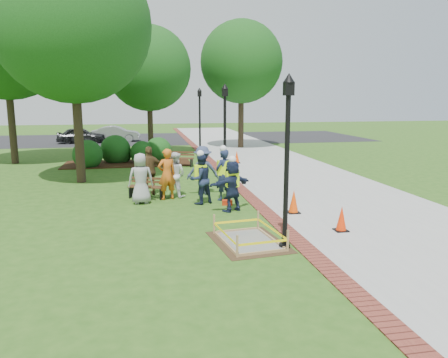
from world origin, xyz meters
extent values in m
plane|color=#285116|center=(0.00, 0.00, 0.00)|extent=(100.00, 100.00, 0.00)
cube|color=#9E9E99|center=(5.00, 10.00, 0.01)|extent=(6.00, 60.00, 0.02)
cube|color=maroon|center=(1.75, 10.00, 0.01)|extent=(0.50, 60.00, 0.03)
cube|color=#381E0F|center=(-3.00, 12.00, 0.02)|extent=(7.00, 3.00, 0.05)
cube|color=black|center=(0.00, 27.00, 0.00)|extent=(36.00, 12.00, 0.01)
cube|color=#47331E|center=(0.47, -2.43, 0.00)|extent=(1.97, 2.49, 0.01)
cube|color=gray|center=(0.47, -2.43, 0.02)|extent=(1.41, 1.93, 0.04)
cube|color=tan|center=(0.47, -2.43, 0.04)|extent=(1.55, 2.07, 0.08)
cube|color=tan|center=(0.47, -2.43, 0.28)|extent=(1.58, 2.10, 0.55)
cube|color=yellow|center=(0.47, -2.43, 0.30)|extent=(1.53, 2.05, 0.06)
cube|color=brown|center=(-2.05, 3.19, 0.43)|extent=(1.44, 0.92, 0.04)
cube|color=brown|center=(-1.96, 3.39, 0.64)|extent=(1.30, 0.58, 0.22)
cube|color=black|center=(-2.05, 3.19, 0.20)|extent=(1.35, 0.92, 0.41)
cube|color=#57331D|center=(-0.19, 10.49, 0.46)|extent=(1.56, 0.89, 0.04)
cube|color=#57331D|center=(-0.11, 10.71, 0.69)|extent=(1.43, 0.51, 0.24)
cube|color=black|center=(-0.19, 10.49, 0.22)|extent=(1.44, 0.90, 0.44)
cube|color=black|center=(3.24, -2.00, 0.02)|extent=(0.37, 0.37, 0.05)
cone|color=#F73207|center=(3.24, -2.00, 0.39)|extent=(0.29, 0.29, 0.68)
cube|color=black|center=(2.58, 0.09, 0.03)|extent=(0.39, 0.39, 0.05)
cone|color=#FA4807|center=(2.58, 0.09, 0.41)|extent=(0.31, 0.31, 0.73)
cube|color=black|center=(3.09, 11.03, 0.02)|extent=(0.37, 0.37, 0.05)
cone|color=#FF4208|center=(3.09, 11.03, 0.39)|extent=(0.29, 0.29, 0.67)
cube|color=red|center=(0.69, 1.58, 0.09)|extent=(0.38, 0.24, 0.18)
cylinder|color=black|center=(1.25, -3.00, 1.90)|extent=(0.12, 0.12, 3.80)
cube|color=black|center=(1.25, -3.00, 3.90)|extent=(0.22, 0.22, 0.32)
cone|color=black|center=(1.25, -3.00, 4.15)|extent=(0.28, 0.28, 0.22)
cylinder|color=black|center=(1.25, -3.00, 0.05)|extent=(0.28, 0.28, 0.10)
cylinder|color=black|center=(1.25, 5.00, 1.90)|extent=(0.12, 0.12, 3.80)
cube|color=black|center=(1.25, 5.00, 3.90)|extent=(0.22, 0.22, 0.32)
cone|color=black|center=(1.25, 5.00, 4.15)|extent=(0.28, 0.28, 0.22)
cylinder|color=black|center=(1.25, 5.00, 0.05)|extent=(0.28, 0.28, 0.10)
cylinder|color=black|center=(1.25, 13.00, 1.90)|extent=(0.12, 0.12, 3.80)
cube|color=black|center=(1.25, 13.00, 3.90)|extent=(0.22, 0.22, 0.32)
cone|color=black|center=(1.25, 13.00, 4.15)|extent=(0.28, 0.28, 0.22)
cylinder|color=black|center=(1.25, 13.00, 0.05)|extent=(0.28, 0.28, 0.10)
cylinder|color=#3D2D1E|center=(-4.87, 6.88, 2.76)|extent=(0.39, 0.39, 5.52)
sphere|color=#154213|center=(-4.87, 6.88, 6.70)|extent=(6.57, 6.57, 6.57)
cylinder|color=#3D2D1E|center=(-1.61, 15.46, 2.25)|extent=(0.34, 0.34, 4.51)
sphere|color=#154213|center=(-1.61, 15.46, 5.47)|extent=(5.30, 5.30, 5.30)
cylinder|color=#3D2D1E|center=(5.05, 18.68, 2.56)|extent=(0.41, 0.41, 5.11)
sphere|color=#154213|center=(5.05, 18.68, 6.21)|extent=(5.93, 5.93, 5.93)
cylinder|color=#3D2D1E|center=(-9.30, 13.36, 2.88)|extent=(0.39, 0.39, 5.76)
sphere|color=#154213|center=(-9.30, 13.36, 7.00)|extent=(6.93, 6.93, 6.93)
sphere|color=#154213|center=(-5.06, 11.17, 0.00)|extent=(1.59, 1.59, 1.59)
sphere|color=#154213|center=(-3.68, 12.61, 0.00)|extent=(1.72, 1.72, 1.72)
sphere|color=#154213|center=(-2.18, 12.16, 0.00)|extent=(1.37, 1.37, 1.37)
sphere|color=#154213|center=(-1.26, 12.47, 0.00)|extent=(1.55, 1.55, 1.55)
sphere|color=#154213|center=(-3.35, 12.64, 0.00)|extent=(1.09, 1.09, 1.09)
imported|color=#959595|center=(-2.25, 2.38, 0.90)|extent=(0.60, 0.40, 1.79)
imported|color=#D05F18|center=(-1.32, 2.82, 0.94)|extent=(0.69, 0.55, 1.88)
imported|color=white|center=(-0.99, 3.22, 0.85)|extent=(0.64, 0.61, 1.69)
imported|color=brown|center=(-1.91, 3.74, 0.93)|extent=(0.65, 0.47, 1.87)
imported|color=#363F5E|center=(0.08, 3.41, 0.94)|extent=(0.60, 0.39, 1.87)
imported|color=#151738|center=(0.69, 0.75, 0.85)|extent=(0.64, 0.55, 1.70)
cube|color=#C3FC15|center=(0.69, 0.75, 1.09)|extent=(0.42, 0.26, 0.52)
sphere|color=white|center=(0.69, 0.75, 1.72)|extent=(0.25, 0.25, 0.25)
imported|color=#152238|center=(0.69, 2.37, 0.93)|extent=(0.71, 0.67, 1.86)
cube|color=#C3FC15|center=(0.69, 2.37, 1.20)|extent=(0.42, 0.26, 0.52)
sphere|color=white|center=(0.69, 2.37, 1.89)|extent=(0.25, 0.25, 0.25)
imported|color=#192541|center=(-0.20, 1.93, 0.88)|extent=(0.66, 0.56, 1.75)
cube|color=#C3FC15|center=(-0.20, 1.93, 1.13)|extent=(0.42, 0.26, 0.52)
sphere|color=white|center=(-0.20, 1.93, 1.78)|extent=(0.25, 0.25, 0.25)
imported|color=#262729|center=(-7.06, 24.24, 0.00)|extent=(2.01, 4.34, 1.40)
imported|color=gray|center=(-4.32, 25.11, 0.00)|extent=(2.18, 4.47, 1.42)
camera|label=1|loc=(-2.16, -12.94, 3.70)|focal=35.00mm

